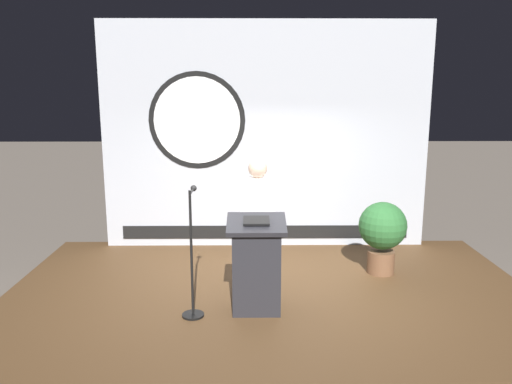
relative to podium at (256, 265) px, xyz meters
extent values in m
plane|color=#6B6056|center=(0.17, 0.54, -0.82)|extent=(40.00, 40.00, 0.00)
cube|color=brown|center=(0.17, 0.54, -0.67)|extent=(6.40, 4.00, 0.30)
cube|color=#B2B7C1|center=(0.17, 2.39, 1.18)|extent=(4.93, 0.10, 3.40)
cylinder|color=black|center=(-0.86, 2.34, 1.43)|extent=(1.44, 0.02, 1.44)
cylinder|color=white|center=(-0.86, 2.33, 1.43)|extent=(1.29, 0.02, 1.29)
cube|color=black|center=(0.17, 2.34, -0.30)|extent=(4.44, 0.02, 0.20)
cube|color=#26262B|center=(0.00, 0.00, -0.04)|extent=(0.52, 0.40, 0.96)
cube|color=#26262B|center=(0.00, 0.00, 0.47)|extent=(0.64, 0.50, 0.15)
cube|color=black|center=(0.00, -0.02, 0.51)|extent=(0.28, 0.20, 0.06)
cylinder|color=black|center=(0.02, 0.48, -0.13)|extent=(0.26, 0.26, 0.79)
cube|color=white|center=(0.02, 0.48, 0.58)|extent=(0.40, 0.24, 0.62)
sphere|color=beige|center=(0.02, 0.48, 1.00)|extent=(0.22, 0.22, 0.22)
cylinder|color=black|center=(-0.69, -0.15, -0.51)|extent=(0.24, 0.24, 0.02)
cylinder|color=black|center=(-0.69, -0.15, 0.18)|extent=(0.03, 0.03, 1.40)
cylinder|color=black|center=(-0.69, 0.03, 0.82)|extent=(0.02, 0.36, 0.02)
sphere|color=#262626|center=(-0.69, 0.21, 0.82)|extent=(0.07, 0.07, 0.07)
cylinder|color=brown|center=(1.68, 1.14, -0.37)|extent=(0.36, 0.36, 0.30)
sphere|color=#2D6B33|center=(1.68, 1.14, 0.13)|extent=(0.63, 0.63, 0.63)
camera|label=1|loc=(-0.06, -5.24, 1.92)|focal=35.36mm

